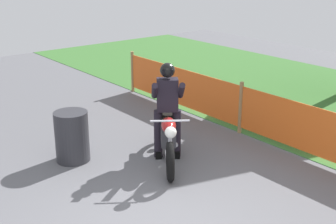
{
  "coord_description": "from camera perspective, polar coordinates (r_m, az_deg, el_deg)",
  "views": [
    {
      "loc": [
        4.01,
        -3.02,
        3.41
      ],
      "look_at": [
        -1.72,
        1.56,
        0.9
      ],
      "focal_mm": 49.67,
      "sensor_mm": 36.0,
      "label": 1
    }
  ],
  "objects": [
    {
      "name": "oil_drum",
      "position": [
        8.12,
        -11.7,
        -2.96
      ],
      "size": [
        0.58,
        0.58,
        0.88
      ],
      "primitive_type": "cylinder",
      "color": "#2D2D33",
      "rests_on": "ground"
    },
    {
      "name": "barrier_fence",
      "position": [
        8.19,
        18.58,
        -2.63
      ],
      "size": [
        11.35,
        0.08,
        1.05
      ],
      "color": "#997547",
      "rests_on": "ground"
    },
    {
      "name": "rider_lead",
      "position": [
        7.93,
        -0.08,
        0.85
      ],
      "size": [
        0.78,
        0.73,
        1.69
      ],
      "rotation": [
        0.0,
        0.0,
        -0.62
      ],
      "color": "black",
      "rests_on": "ground"
    },
    {
      "name": "motorcycle_lead",
      "position": [
        7.88,
        0.02,
        -2.95
      ],
      "size": [
        1.75,
        1.3,
        0.98
      ],
      "rotation": [
        0.0,
        0.0,
        -0.62
      ],
      "color": "black",
      "rests_on": "ground"
    }
  ]
}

